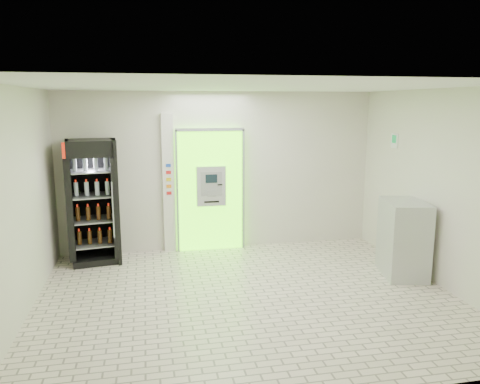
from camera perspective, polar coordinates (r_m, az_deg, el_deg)
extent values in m
plane|color=beige|center=(6.98, 0.93, -12.69)|extent=(6.00, 6.00, 0.00)
plane|color=silver|center=(8.95, -2.46, 2.55)|extent=(6.00, 0.00, 6.00)
plane|color=silver|center=(4.19, 8.37, -7.07)|extent=(6.00, 0.00, 6.00)
plane|color=silver|center=(6.58, -25.46, -1.48)|extent=(0.00, 5.00, 5.00)
plane|color=silver|center=(7.74, 23.23, 0.38)|extent=(0.00, 5.00, 5.00)
plane|color=white|center=(6.41, 1.02, 12.76)|extent=(6.00, 6.00, 0.00)
cube|color=#55F10C|center=(8.91, -3.64, 0.22)|extent=(1.20, 0.12, 2.30)
cube|color=gray|center=(8.70, -3.67, 7.60)|extent=(1.28, 0.04, 0.06)
cube|color=gray|center=(8.78, -7.66, -0.01)|extent=(0.04, 0.04, 2.30)
cube|color=gray|center=(8.95, 0.42, 0.28)|extent=(0.04, 0.04, 2.30)
cube|color=black|center=(9.01, -2.92, -3.89)|extent=(0.62, 0.01, 0.67)
cube|color=black|center=(8.70, -5.89, 5.45)|extent=(0.22, 0.01, 0.18)
cube|color=#B5B8BD|center=(8.79, -3.55, 0.73)|extent=(0.55, 0.12, 0.75)
cube|color=black|center=(8.70, -3.50, 1.63)|extent=(0.22, 0.01, 0.16)
cube|color=gray|center=(8.75, -3.48, -0.18)|extent=(0.16, 0.01, 0.12)
cube|color=black|center=(8.74, -2.46, 0.89)|extent=(0.09, 0.01, 0.02)
cube|color=black|center=(8.78, -3.47, -1.21)|extent=(0.28, 0.01, 0.03)
cube|color=silver|center=(8.83, -8.69, 1.01)|extent=(0.22, 0.10, 2.60)
cube|color=#193FB2|center=(8.73, -8.74, 3.22)|extent=(0.09, 0.01, 0.06)
cube|color=red|center=(8.75, -8.71, 2.37)|extent=(0.09, 0.01, 0.06)
cube|color=yellow|center=(8.77, -8.69, 1.53)|extent=(0.09, 0.01, 0.06)
cube|color=orange|center=(8.79, -8.66, 0.70)|extent=(0.09, 0.01, 0.06)
cube|color=red|center=(8.81, -8.64, -0.14)|extent=(0.09, 0.01, 0.06)
cube|color=black|center=(8.59, -17.44, -1.11)|extent=(0.92, 0.85, 2.17)
cube|color=black|center=(8.93, -17.22, -0.66)|extent=(0.81, 0.18, 2.17)
cube|color=#B61A09|center=(8.10, -18.08, 4.91)|extent=(0.79, 0.13, 0.26)
cube|color=white|center=(8.09, -18.08, 4.91)|extent=(0.45, 0.07, 0.08)
cube|color=black|center=(8.85, -17.07, -7.64)|extent=(0.92, 0.85, 0.11)
cylinder|color=gray|center=(8.20, -15.23, -2.16)|extent=(0.03, 0.03, 0.98)
cube|color=gray|center=(8.77, -17.16, -5.96)|extent=(0.77, 0.73, 0.02)
cube|color=gray|center=(8.66, -17.32, -3.21)|extent=(0.77, 0.73, 0.02)
cube|color=gray|center=(8.57, -17.48, -0.40)|extent=(0.77, 0.73, 0.02)
cube|color=gray|center=(8.50, -17.65, 2.47)|extent=(0.77, 0.73, 0.02)
cube|color=#B5B8BD|center=(8.08, 19.31, -5.36)|extent=(0.80, 1.04, 1.23)
cube|color=gray|center=(7.91, 17.39, -5.11)|extent=(0.20, 0.89, 0.01)
cube|color=white|center=(8.83, 18.33, 5.95)|extent=(0.02, 0.22, 0.26)
cube|color=#0C8E43|center=(8.82, 18.27, 6.15)|extent=(0.00, 0.14, 0.14)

